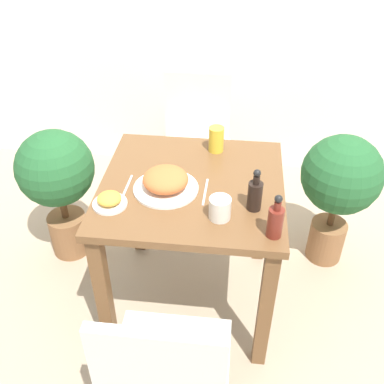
{
  "coord_description": "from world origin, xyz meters",
  "views": [
    {
      "loc": [
        0.18,
        -1.59,
        1.9
      ],
      "look_at": [
        0.0,
        0.0,
        0.7
      ],
      "focal_mm": 42.0,
      "sensor_mm": 36.0,
      "label": 1
    }
  ],
  "objects_px": {
    "chair_far": "(196,139)",
    "potted_plant_right": "(340,183)",
    "sauce_bottle": "(255,194)",
    "drink_cup": "(220,208)",
    "side_plate": "(110,200)",
    "chair_near": "(167,375)",
    "food_plate": "(166,181)",
    "juice_glass": "(216,139)",
    "potted_plant_left": "(57,179)",
    "condiment_bottle": "(275,221)"
  },
  "relations": [
    {
      "from": "chair_far",
      "to": "potted_plant_right",
      "type": "xyz_separation_m",
      "value": [
        0.8,
        -0.41,
        0.02
      ]
    },
    {
      "from": "chair_far",
      "to": "sauce_bottle",
      "type": "height_order",
      "value": "sauce_bottle"
    },
    {
      "from": "chair_far",
      "to": "drink_cup",
      "type": "distance_m",
      "value": 1.08
    },
    {
      "from": "side_plate",
      "to": "chair_near",
      "type": "bearing_deg",
      "value": -60.92
    },
    {
      "from": "food_plate",
      "to": "juice_glass",
      "type": "relative_size",
      "value": 2.25
    },
    {
      "from": "food_plate",
      "to": "sauce_bottle",
      "type": "relative_size",
      "value": 1.48
    },
    {
      "from": "side_plate",
      "to": "juice_glass",
      "type": "xyz_separation_m",
      "value": [
        0.4,
        0.48,
        0.04
      ]
    },
    {
      "from": "sauce_bottle",
      "to": "potted_plant_left",
      "type": "distance_m",
      "value": 1.15
    },
    {
      "from": "potted_plant_left",
      "to": "sauce_bottle",
      "type": "bearing_deg",
      "value": -22.37
    },
    {
      "from": "chair_far",
      "to": "drink_cup",
      "type": "bearing_deg",
      "value": -78.69
    },
    {
      "from": "chair_far",
      "to": "sauce_bottle",
      "type": "xyz_separation_m",
      "value": [
        0.34,
        -0.94,
        0.32
      ]
    },
    {
      "from": "food_plate",
      "to": "condiment_bottle",
      "type": "distance_m",
      "value": 0.51
    },
    {
      "from": "food_plate",
      "to": "side_plate",
      "type": "xyz_separation_m",
      "value": [
        -0.21,
        -0.13,
        -0.02
      ]
    },
    {
      "from": "drink_cup",
      "to": "condiment_bottle",
      "type": "bearing_deg",
      "value": -21.31
    },
    {
      "from": "chair_far",
      "to": "condiment_bottle",
      "type": "xyz_separation_m",
      "value": [
        0.41,
        -1.1,
        0.32
      ]
    },
    {
      "from": "potted_plant_left",
      "to": "juice_glass",
      "type": "bearing_deg",
      "value": 0.6
    },
    {
      "from": "chair_far",
      "to": "side_plate",
      "type": "relative_size",
      "value": 6.21
    },
    {
      "from": "juice_glass",
      "to": "side_plate",
      "type": "bearing_deg",
      "value": -130.29
    },
    {
      "from": "condiment_bottle",
      "to": "drink_cup",
      "type": "bearing_deg",
      "value": 158.69
    },
    {
      "from": "juice_glass",
      "to": "drink_cup",
      "type": "bearing_deg",
      "value": -84.33
    },
    {
      "from": "drink_cup",
      "to": "chair_near",
      "type": "bearing_deg",
      "value": -103.49
    },
    {
      "from": "potted_plant_left",
      "to": "chair_near",
      "type": "bearing_deg",
      "value": -53.98
    },
    {
      "from": "sauce_bottle",
      "to": "condiment_bottle",
      "type": "height_order",
      "value": "same"
    },
    {
      "from": "food_plate",
      "to": "potted_plant_left",
      "type": "height_order",
      "value": "food_plate"
    },
    {
      "from": "potted_plant_right",
      "to": "drink_cup",
      "type": "bearing_deg",
      "value": -134.54
    },
    {
      "from": "chair_near",
      "to": "juice_glass",
      "type": "bearing_deg",
      "value": -94.45
    },
    {
      "from": "condiment_bottle",
      "to": "food_plate",
      "type": "bearing_deg",
      "value": 151.88
    },
    {
      "from": "side_plate",
      "to": "juice_glass",
      "type": "relative_size",
      "value": 1.15
    },
    {
      "from": "chair_near",
      "to": "drink_cup",
      "type": "relative_size",
      "value": 9.64
    },
    {
      "from": "food_plate",
      "to": "juice_glass",
      "type": "distance_m",
      "value": 0.39
    },
    {
      "from": "potted_plant_left",
      "to": "chair_far",
      "type": "bearing_deg",
      "value": 37.26
    },
    {
      "from": "side_plate",
      "to": "sauce_bottle",
      "type": "distance_m",
      "value": 0.59
    },
    {
      "from": "food_plate",
      "to": "condiment_bottle",
      "type": "xyz_separation_m",
      "value": [
        0.45,
        -0.24,
        0.03
      ]
    },
    {
      "from": "sauce_bottle",
      "to": "potted_plant_right",
      "type": "height_order",
      "value": "sauce_bottle"
    },
    {
      "from": "chair_far",
      "to": "potted_plant_right",
      "type": "distance_m",
      "value": 0.9
    },
    {
      "from": "juice_glass",
      "to": "chair_near",
      "type": "bearing_deg",
      "value": -94.45
    },
    {
      "from": "juice_glass",
      "to": "condiment_bottle",
      "type": "distance_m",
      "value": 0.64
    },
    {
      "from": "food_plate",
      "to": "potted_plant_right",
      "type": "bearing_deg",
      "value": 28.19
    },
    {
      "from": "drink_cup",
      "to": "juice_glass",
      "type": "distance_m",
      "value": 0.51
    },
    {
      "from": "condiment_bottle",
      "to": "potted_plant_right",
      "type": "bearing_deg",
      "value": 60.54
    },
    {
      "from": "food_plate",
      "to": "sauce_bottle",
      "type": "height_order",
      "value": "sauce_bottle"
    },
    {
      "from": "chair_far",
      "to": "potted_plant_left",
      "type": "relative_size",
      "value": 1.12
    },
    {
      "from": "drink_cup",
      "to": "potted_plant_right",
      "type": "relative_size",
      "value": 0.12
    },
    {
      "from": "chair_near",
      "to": "food_plate",
      "type": "distance_m",
      "value": 0.77
    },
    {
      "from": "chair_near",
      "to": "potted_plant_left",
      "type": "xyz_separation_m",
      "value": [
        -0.76,
        1.04,
        0.02
      ]
    },
    {
      "from": "sauce_bottle",
      "to": "juice_glass",
      "type": "bearing_deg",
      "value": 113.16
    },
    {
      "from": "sauce_bottle",
      "to": "potted_plant_left",
      "type": "relative_size",
      "value": 0.24
    },
    {
      "from": "drink_cup",
      "to": "sauce_bottle",
      "type": "xyz_separation_m",
      "value": [
        0.13,
        0.07,
        0.03
      ]
    },
    {
      "from": "food_plate",
      "to": "potted_plant_right",
      "type": "distance_m",
      "value": 0.99
    },
    {
      "from": "chair_far",
      "to": "potted_plant_left",
      "type": "distance_m",
      "value": 0.86
    }
  ]
}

